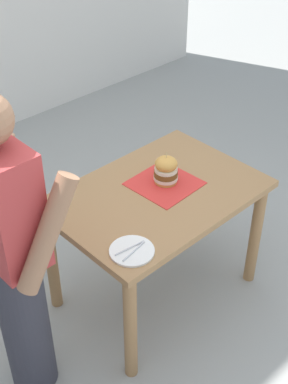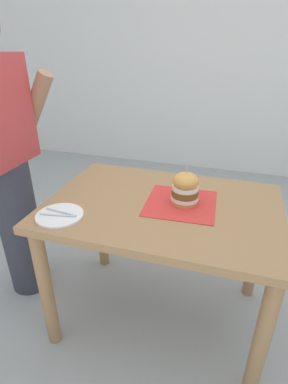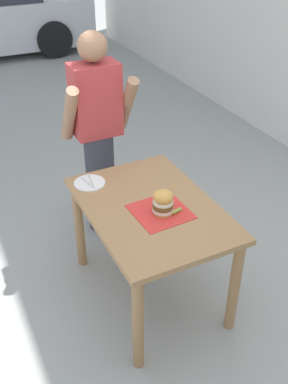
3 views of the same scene
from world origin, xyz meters
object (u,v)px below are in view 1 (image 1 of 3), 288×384
object	(u,v)px
diner_across_table	(13,257)
side_plate_with_forks	(132,251)
patio_table	(157,210)
sandwich	(166,170)
pickle_spear	(161,172)

from	to	relation	value
diner_across_table	side_plate_with_forks	bearing A→B (deg)	-117.97
patio_table	sandwich	xyz separation A→B (m)	(0.03, -0.10, 0.21)
patio_table	side_plate_with_forks	size ratio (longest dim) A/B	5.27
patio_table	side_plate_with_forks	xyz separation A→B (m)	(-0.26, 0.43, 0.14)
patio_table	pickle_spear	bearing A→B (deg)	-51.95
sandwich	side_plate_with_forks	size ratio (longest dim) A/B	0.89
diner_across_table	pickle_spear	bearing A→B (deg)	-83.69
sandwich	side_plate_with_forks	xyz separation A→B (m)	(-0.30, 0.53, -0.08)
sandwich	pickle_spear	world-z (taller)	sandwich
pickle_spear	side_plate_with_forks	bearing A→B (deg)	123.18
pickle_spear	side_plate_with_forks	world-z (taller)	pickle_spear
pickle_spear	sandwich	bearing A→B (deg)	152.64
sandwich	diner_across_table	size ratio (longest dim) A/B	0.12
patio_table	sandwich	bearing A→B (deg)	-71.36
side_plate_with_forks	diner_across_table	bearing A→B (deg)	62.03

